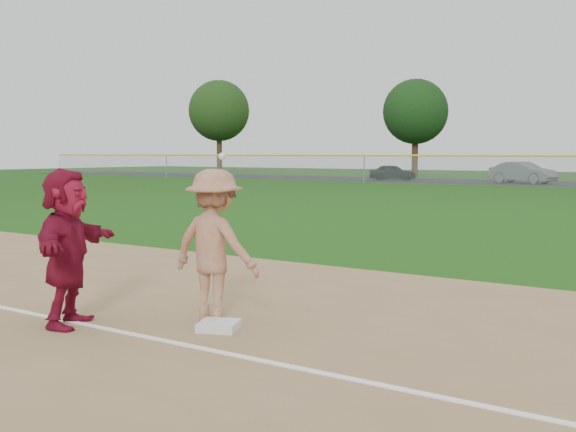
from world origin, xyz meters
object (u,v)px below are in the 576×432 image
Objects in this scene: first_base at (219,326)px; base_runner at (67,247)px; car_mid at (523,172)px; car_left at (393,172)px.

first_base is 2.12m from base_runner.
base_runner is (-1.68, -0.90, 0.93)m from first_base.
base_runner is 46.93m from car_mid.
car_left is 10.39m from car_mid.
car_mid is at bearing 102.52° from first_base.
car_mid is (-8.37, 46.18, -0.22)m from base_runner.
car_left reaches higher than first_base.
first_base is 0.12× the size of car_left.
base_runner reaches higher than first_base.
base_runner is 0.42× the size of car_mid.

